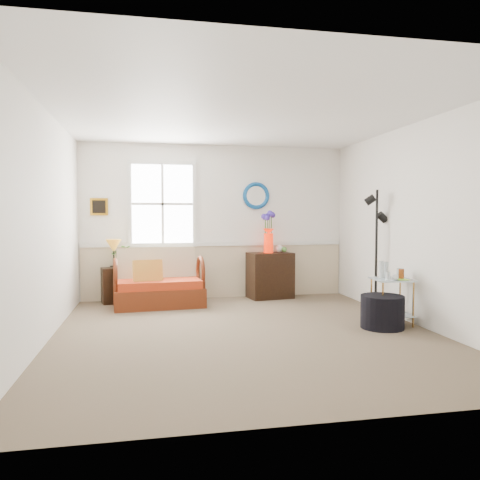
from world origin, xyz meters
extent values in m
cube|color=#7A6C57|center=(0.00, 0.00, 0.00)|extent=(4.50, 5.00, 0.01)
cube|color=white|center=(0.00, 0.00, 2.60)|extent=(4.50, 5.00, 0.01)
cube|color=white|center=(0.00, 2.50, 1.30)|extent=(4.50, 0.01, 2.60)
cube|color=white|center=(0.00, -2.50, 1.30)|extent=(4.50, 0.01, 2.60)
cube|color=white|center=(-2.25, 0.00, 1.30)|extent=(0.01, 5.00, 2.60)
cube|color=white|center=(2.25, 0.00, 1.30)|extent=(0.01, 5.00, 2.60)
cube|color=#C9B592|center=(0.00, 2.48, 0.45)|extent=(4.46, 0.02, 0.90)
cube|color=silver|center=(0.00, 2.47, 0.92)|extent=(4.46, 0.04, 0.06)
cube|color=#AE7717|center=(-1.92, 2.48, 1.55)|extent=(0.28, 0.03, 0.28)
torus|color=#15649B|center=(0.70, 2.48, 1.75)|extent=(0.47, 0.07, 0.47)
imported|color=#447932|center=(-1.59, 2.30, 0.71)|extent=(0.45, 0.47, 0.28)
cylinder|color=black|center=(1.73, -0.10, 0.21)|extent=(0.59, 0.59, 0.41)
camera|label=1|loc=(-1.12, -5.43, 1.41)|focal=35.00mm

